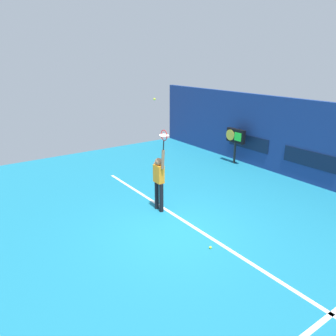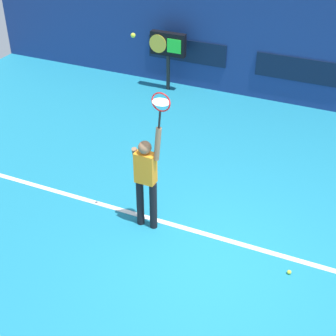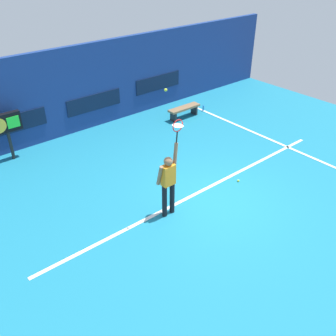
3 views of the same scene
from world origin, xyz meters
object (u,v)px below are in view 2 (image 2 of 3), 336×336
tennis_player (146,177)px  scoreboard_clock (168,46)px  tennis_racket (161,104)px  spare_ball (289,272)px  tennis_ball (133,35)px

tennis_player → scoreboard_clock: size_ratio=1.27×
tennis_racket → spare_ball: (2.26, -0.17, -2.36)m
tennis_ball → spare_ball: 4.29m
tennis_ball → scoreboard_clock: (-1.92, 5.45, -2.20)m
tennis_player → spare_ball: 2.73m
tennis_ball → spare_ball: size_ratio=1.00×
tennis_racket → spare_ball: size_ratio=9.04×
tennis_racket → tennis_ball: size_ratio=9.04×
tennis_ball → tennis_racket: bearing=6.9°
scoreboard_clock → tennis_player: bearing=-69.4°
tennis_ball → spare_ball: tennis_ball is taller
tennis_ball → scoreboard_clock: 6.19m
tennis_racket → scoreboard_clock: (-2.32, 5.41, -1.20)m
spare_ball → tennis_ball: bearing=177.5°
tennis_racket → tennis_ball: tennis_ball is taller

